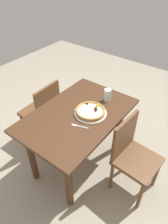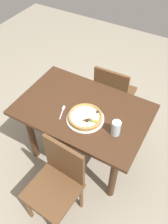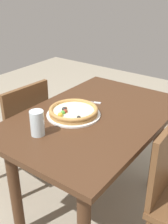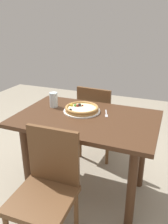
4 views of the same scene
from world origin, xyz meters
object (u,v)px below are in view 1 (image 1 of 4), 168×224
(plate, at_px, (90,113))
(fork, at_px, (79,126))
(chair_near, at_px, (132,155))
(drinking_glass, at_px, (107,95))
(dining_table, at_px, (78,124))
(pizza, at_px, (91,111))
(chair_far, at_px, (43,111))

(plate, bearing_deg, fork, -174.11)
(chair_near, relative_size, drinking_glass, 6.29)
(dining_table, xyz_separation_m, drinking_glass, (0.37, -0.11, 0.21))
(fork, bearing_deg, pizza, -103.10)
(dining_table, height_order, chair_far, chair_far)
(dining_table, bearing_deg, plate, -50.74)
(chair_near, height_order, drinking_glass, drinking_glass)
(pizza, xyz_separation_m, fork, (-0.22, -0.02, -0.03))
(chair_far, height_order, plate, chair_far)
(chair_far, relative_size, plate, 2.65)
(chair_far, bearing_deg, fork, -106.33)
(fork, distance_m, drinking_glass, 0.52)
(chair_far, height_order, pizza, chair_far)
(chair_near, relative_size, fork, 5.44)
(plate, distance_m, pizza, 0.03)
(plate, bearing_deg, drinking_glass, -2.81)
(dining_table, height_order, fork, fork)
(fork, bearing_deg, chair_near, -172.51)
(pizza, relative_size, fork, 1.86)
(chair_far, bearing_deg, plate, -89.16)
(chair_far, relative_size, fork, 5.44)
(dining_table, distance_m, chair_near, 0.63)
(plate, xyz_separation_m, drinking_glass, (0.29, -0.01, 0.06))
(chair_near, relative_size, pizza, 2.92)
(plate, distance_m, fork, 0.22)
(chair_far, relative_size, drinking_glass, 6.29)
(chair_near, bearing_deg, drinking_glass, -114.81)
(chair_far, xyz_separation_m, drinking_glass, (0.32, -0.72, 0.36))
(chair_far, distance_m, fork, 0.81)
(drinking_glass, bearing_deg, chair_near, -119.06)
(plate, bearing_deg, pizza, -11.05)
(chair_far, xyz_separation_m, fork, (-0.19, -0.73, 0.29))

